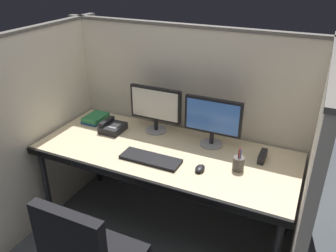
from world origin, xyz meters
The scene contains 12 objects.
cubicle_partition_rear centered at (0.00, 0.74, 0.79)m, with size 2.21×0.06×1.57m.
cubicle_partition_left centered at (-0.99, 0.20, 0.79)m, with size 0.06×1.41×1.57m.
cubicle_partition_right centered at (0.99, 0.20, 0.79)m, with size 0.06×1.41×1.57m.
desk centered at (0.00, 0.29, 0.69)m, with size 1.90×0.80×0.74m.
monitor_left centered at (-0.20, 0.56, 0.96)m, with size 0.43×0.17×0.37m.
monitor_right centered at (0.28, 0.53, 0.96)m, with size 0.43×0.17×0.37m.
keyboard_main centered at (-0.04, 0.14, 0.75)m, with size 0.43×0.15×0.02m, color black.
computer_mouse centered at (0.32, 0.16, 0.76)m, with size 0.06×0.10×0.04m.
book_stack centered at (-0.76, 0.50, 0.77)m, with size 0.16×0.22×0.05m.
pen_cup centered at (0.55, 0.28, 0.79)m, with size 0.08×0.08×0.17m.
desk_phone centered at (-0.53, 0.41, 0.77)m, with size 0.17×0.19×0.09m.
red_stapler centered at (0.67, 0.47, 0.77)m, with size 0.04×0.15×0.06m, color black.
Camera 1 is at (0.94, -1.66, 2.02)m, focal length 36.73 mm.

